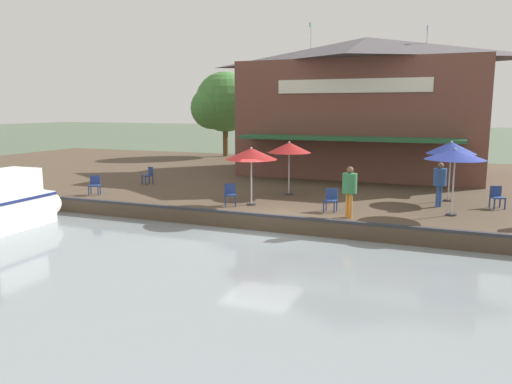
{
  "coord_description": "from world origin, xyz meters",
  "views": [
    {
      "loc": [
        16.07,
        6.26,
        4.41
      ],
      "look_at": [
        -1.0,
        -0.63,
        1.3
      ],
      "focal_mm": 35.0,
      "sensor_mm": 36.0,
      "label": 1
    }
  ],
  "objects_px": {
    "cafe_chair_back_row_seat": "(95,184)",
    "cafe_chair_facing_river": "(497,196)",
    "cafe_chair_beside_entrance": "(149,174)",
    "tree_behind_restaurant": "(222,104)",
    "person_at_quay_edge": "(350,185)",
    "patio_umbrella_near_quay_edge": "(455,154)",
    "motorboat_outer_channel": "(0,207)",
    "patio_umbrella_mid_patio_left": "(451,148)",
    "patio_umbrella_by_entrance": "(251,154)",
    "patio_umbrella_mid_patio_right": "(289,148)",
    "person_near_entrance": "(440,179)",
    "waterfront_restaurant": "(364,106)",
    "cafe_chair_under_first_umbrella": "(331,199)",
    "cafe_chair_mid_patio": "(230,193)"
  },
  "relations": [
    {
      "from": "patio_umbrella_near_quay_edge",
      "to": "cafe_chair_facing_river",
      "type": "bearing_deg",
      "value": 142.29
    },
    {
      "from": "cafe_chair_beside_entrance",
      "to": "motorboat_outer_channel",
      "type": "xyz_separation_m",
      "value": [
        8.45,
        -0.59,
        -0.17
      ]
    },
    {
      "from": "cafe_chair_back_row_seat",
      "to": "person_at_quay_edge",
      "type": "distance_m",
      "value": 11.46
    },
    {
      "from": "cafe_chair_beside_entrance",
      "to": "tree_behind_restaurant",
      "type": "bearing_deg",
      "value": -168.82
    },
    {
      "from": "person_at_quay_edge",
      "to": "patio_umbrella_near_quay_edge",
      "type": "bearing_deg",
      "value": 117.53
    },
    {
      "from": "cafe_chair_mid_patio",
      "to": "cafe_chair_back_row_seat",
      "type": "height_order",
      "value": "same"
    },
    {
      "from": "cafe_chair_mid_patio",
      "to": "person_near_entrance",
      "type": "distance_m",
      "value": 8.16
    },
    {
      "from": "patio_umbrella_by_entrance",
      "to": "cafe_chair_facing_river",
      "type": "bearing_deg",
      "value": 107.9
    },
    {
      "from": "person_near_entrance",
      "to": "motorboat_outer_channel",
      "type": "height_order",
      "value": "motorboat_outer_channel"
    },
    {
      "from": "patio_umbrella_mid_patio_left",
      "to": "waterfront_restaurant",
      "type": "bearing_deg",
      "value": -147.59
    },
    {
      "from": "waterfront_restaurant",
      "to": "patio_umbrella_mid_patio_right",
      "type": "relative_size",
      "value": 5.81
    },
    {
      "from": "patio_umbrella_mid_patio_left",
      "to": "patio_umbrella_by_entrance",
      "type": "bearing_deg",
      "value": -62.23
    },
    {
      "from": "patio_umbrella_by_entrance",
      "to": "person_near_entrance",
      "type": "relative_size",
      "value": 1.32
    },
    {
      "from": "patio_umbrella_near_quay_edge",
      "to": "person_at_quay_edge",
      "type": "distance_m",
      "value": 3.92
    },
    {
      "from": "patio_umbrella_near_quay_edge",
      "to": "cafe_chair_back_row_seat",
      "type": "distance_m",
      "value": 14.93
    },
    {
      "from": "patio_umbrella_mid_patio_right",
      "to": "motorboat_outer_channel",
      "type": "height_order",
      "value": "patio_umbrella_mid_patio_right"
    },
    {
      "from": "patio_umbrella_near_quay_edge",
      "to": "cafe_chair_mid_patio",
      "type": "relative_size",
      "value": 2.85
    },
    {
      "from": "cafe_chair_back_row_seat",
      "to": "patio_umbrella_by_entrance",
      "type": "bearing_deg",
      "value": 93.2
    },
    {
      "from": "patio_umbrella_mid_patio_right",
      "to": "person_at_quay_edge",
      "type": "bearing_deg",
      "value": 42.9
    },
    {
      "from": "patio_umbrella_near_quay_edge",
      "to": "cafe_chair_beside_entrance",
      "type": "height_order",
      "value": "patio_umbrella_near_quay_edge"
    },
    {
      "from": "person_at_quay_edge",
      "to": "tree_behind_restaurant",
      "type": "distance_m",
      "value": 23.5
    },
    {
      "from": "person_at_quay_edge",
      "to": "cafe_chair_beside_entrance",
      "type": "bearing_deg",
      "value": -110.4
    },
    {
      "from": "waterfront_restaurant",
      "to": "patio_umbrella_near_quay_edge",
      "type": "distance_m",
      "value": 12.02
    },
    {
      "from": "patio_umbrella_mid_patio_right",
      "to": "person_near_entrance",
      "type": "xyz_separation_m",
      "value": [
        0.46,
        6.28,
        -0.99
      ]
    },
    {
      "from": "patio_umbrella_near_quay_edge",
      "to": "cafe_chair_beside_entrance",
      "type": "relative_size",
      "value": 2.85
    },
    {
      "from": "patio_umbrella_by_entrance",
      "to": "person_near_entrance",
      "type": "xyz_separation_m",
      "value": [
        -2.35,
        6.92,
        -0.94
      ]
    },
    {
      "from": "patio_umbrella_mid_patio_right",
      "to": "person_near_entrance",
      "type": "bearing_deg",
      "value": 85.78
    },
    {
      "from": "cafe_chair_back_row_seat",
      "to": "cafe_chair_facing_river",
      "type": "distance_m",
      "value": 16.69
    },
    {
      "from": "patio_umbrella_near_quay_edge",
      "to": "patio_umbrella_mid_patio_left",
      "type": "xyz_separation_m",
      "value": [
        -2.95,
        -0.17,
        0.01
      ]
    },
    {
      "from": "tree_behind_restaurant",
      "to": "patio_umbrella_mid_patio_right",
      "type": "bearing_deg",
      "value": 35.06
    },
    {
      "from": "waterfront_restaurant",
      "to": "patio_umbrella_by_entrance",
      "type": "height_order",
      "value": "waterfront_restaurant"
    },
    {
      "from": "cafe_chair_mid_patio",
      "to": "motorboat_outer_channel",
      "type": "height_order",
      "value": "motorboat_outer_channel"
    },
    {
      "from": "person_near_entrance",
      "to": "person_at_quay_edge",
      "type": "relative_size",
      "value": 0.96
    },
    {
      "from": "patio_umbrella_mid_patio_left",
      "to": "patio_umbrella_by_entrance",
      "type": "xyz_separation_m",
      "value": [
        3.81,
        -7.24,
        -0.17
      ]
    },
    {
      "from": "cafe_chair_under_first_umbrella",
      "to": "patio_umbrella_by_entrance",
      "type": "bearing_deg",
      "value": -91.19
    },
    {
      "from": "cafe_chair_beside_entrance",
      "to": "cafe_chair_back_row_seat",
      "type": "xyz_separation_m",
      "value": [
        3.65,
        -0.37,
        0.0
      ]
    },
    {
      "from": "motorboat_outer_channel",
      "to": "patio_umbrella_mid_patio_left",
      "type": "bearing_deg",
      "value": 121.32
    },
    {
      "from": "cafe_chair_under_first_umbrella",
      "to": "tree_behind_restaurant",
      "type": "height_order",
      "value": "tree_behind_restaurant"
    },
    {
      "from": "waterfront_restaurant",
      "to": "cafe_chair_mid_patio",
      "type": "relative_size",
      "value": 16.17
    },
    {
      "from": "cafe_chair_back_row_seat",
      "to": "cafe_chair_facing_river",
      "type": "bearing_deg",
      "value": 101.46
    },
    {
      "from": "patio_umbrella_mid_patio_left",
      "to": "cafe_chair_facing_river",
      "type": "distance_m",
      "value": 2.62
    },
    {
      "from": "cafe_chair_beside_entrance",
      "to": "cafe_chair_facing_river",
      "type": "xyz_separation_m",
      "value": [
        0.33,
        15.99,
        0.0
      ]
    },
    {
      "from": "cafe_chair_under_first_umbrella",
      "to": "cafe_chair_facing_river",
      "type": "relative_size",
      "value": 1.0
    },
    {
      "from": "cafe_chair_facing_river",
      "to": "patio_umbrella_mid_patio_left",
      "type": "bearing_deg",
      "value": -117.43
    },
    {
      "from": "waterfront_restaurant",
      "to": "patio_umbrella_mid_patio_right",
      "type": "xyz_separation_m",
      "value": [
        8.78,
        -1.67,
        -1.85
      ]
    },
    {
      "from": "tree_behind_restaurant",
      "to": "cafe_chair_mid_patio",
      "type": "bearing_deg",
      "value": 26.66
    },
    {
      "from": "tree_behind_restaurant",
      "to": "cafe_chair_facing_river",
      "type": "bearing_deg",
      "value": 51.73
    },
    {
      "from": "motorboat_outer_channel",
      "to": "cafe_chair_mid_patio",
      "type": "bearing_deg",
      "value": 125.09
    },
    {
      "from": "patio_umbrella_mid_patio_right",
      "to": "patio_umbrella_by_entrance",
      "type": "height_order",
      "value": "patio_umbrella_mid_patio_right"
    },
    {
      "from": "waterfront_restaurant",
      "to": "cafe_chair_back_row_seat",
      "type": "height_order",
      "value": "waterfront_restaurant"
    }
  ]
}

